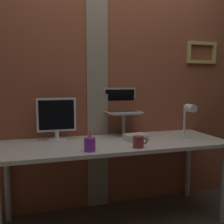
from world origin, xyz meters
name	(u,v)px	position (x,y,z in m)	size (l,w,h in m)	color
ground_plane	(120,219)	(0.00, 0.00, 0.00)	(6.00, 6.00, 0.00)	#4C4238
brick_wall_back	(109,87)	(0.00, 0.38, 1.19)	(3.17, 0.16, 2.38)	brown
desk	(115,150)	(-0.05, -0.02, 0.66)	(1.95, 0.68, 0.73)	silver
monitor	(57,117)	(-0.53, 0.20, 0.93)	(0.34, 0.18, 0.38)	white
laptop_stand	(124,120)	(0.10, 0.20, 0.88)	(0.28, 0.22, 0.22)	gray
laptop	(121,105)	(0.10, 0.27, 1.02)	(0.33, 0.25, 0.24)	silver
desk_lamp	(188,117)	(0.63, -0.07, 0.92)	(0.12, 0.20, 0.32)	white
pen_cup	(90,144)	(-0.32, -0.25, 0.78)	(0.08, 0.08, 0.16)	purple
coffee_mug	(139,142)	(0.07, -0.25, 0.77)	(0.12, 0.09, 0.09)	maroon
paper_clutter_stack	(136,137)	(0.14, -0.02, 0.75)	(0.20, 0.14, 0.06)	silver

